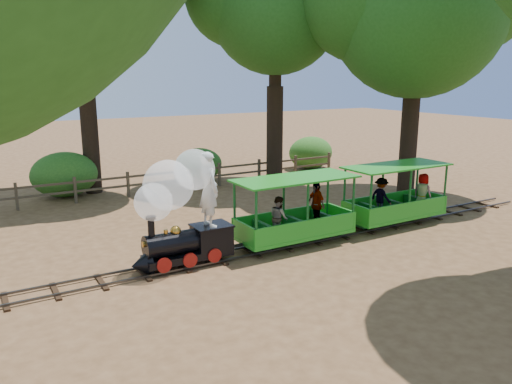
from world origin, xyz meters
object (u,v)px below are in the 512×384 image
carriage_rear (396,200)px  fence (153,180)px  locomotive (179,201)px  carriage_front (296,217)px

carriage_rear → fence: (-5.33, 8.03, -0.22)m
locomotive → carriage_front: size_ratio=0.85×
locomotive → carriage_rear: (7.32, -0.09, -0.90)m
fence → carriage_front: bearing=-79.7°
locomotive → carriage_front: bearing=-1.2°
locomotive → carriage_front: 3.56m
locomotive → fence: bearing=75.9°
carriage_front → carriage_rear: size_ratio=1.00×
carriage_front → locomotive: bearing=178.8°
carriage_front → carriage_rear: (3.87, -0.01, 0.00)m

